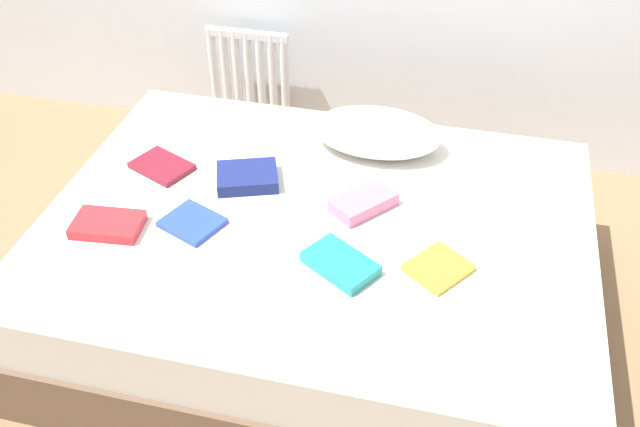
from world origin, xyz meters
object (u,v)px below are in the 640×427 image
object	(u,v)px
textbook_pink	(363,202)
bed	(317,268)
textbook_yellow	(438,268)
pillow	(377,132)
textbook_teal	(340,264)
textbook_navy	(247,177)
radiator	(249,75)
textbook_blue	(192,223)
textbook_maroon	(162,166)
textbook_red	(108,225)

from	to	relation	value
textbook_pink	bed	bearing A→B (deg)	161.89
textbook_pink	textbook_yellow	bearing A→B (deg)	-91.87
pillow	textbook_teal	xyz separation A→B (m)	(0.01, -0.73, -0.06)
textbook_pink	textbook_navy	world-z (taller)	same
bed	textbook_teal	xyz separation A→B (m)	(0.14, -0.24, 0.27)
radiator	textbook_blue	size ratio (longest dim) A/B	2.49
radiator	pillow	world-z (taller)	pillow
textbook_blue	textbook_pink	bearing A→B (deg)	45.30
radiator	textbook_navy	xyz separation A→B (m)	(0.35, -1.05, 0.15)
bed	textbook_pink	bearing A→B (deg)	32.26
textbook_maroon	textbook_blue	bearing A→B (deg)	-26.53
textbook_maroon	textbook_yellow	xyz separation A→B (m)	(1.12, -0.33, -0.00)
pillow	textbook_maroon	distance (m)	0.87
textbook_red	textbook_pink	bearing A→B (deg)	15.36
bed	textbook_teal	distance (m)	0.39
textbook_teal	textbook_navy	bearing A→B (deg)	171.48
textbook_teal	textbook_yellow	world-z (taller)	textbook_teal
textbook_red	textbook_yellow	world-z (taller)	textbook_red
radiator	textbook_teal	bearing A→B (deg)	-61.07
textbook_teal	textbook_yellow	size ratio (longest dim) A/B	1.27
textbook_teal	textbook_yellow	distance (m)	0.32
pillow	textbook_red	world-z (taller)	pillow
radiator	textbook_navy	world-z (taller)	radiator
textbook_maroon	textbook_navy	distance (m)	0.36
pillow	textbook_red	bearing A→B (deg)	-138.78
textbook_teal	textbook_maroon	distance (m)	0.90
pillow	textbook_maroon	world-z (taller)	pillow
textbook_navy	textbook_yellow	xyz separation A→B (m)	(0.77, -0.32, -0.01)
textbook_maroon	textbook_red	bearing A→B (deg)	-71.28
textbook_pink	textbook_blue	xyz separation A→B (m)	(-0.57, -0.24, -0.02)
bed	radiator	size ratio (longest dim) A/B	4.12
radiator	textbook_red	bearing A→B (deg)	-91.91
textbook_red	textbook_yellow	xyz separation A→B (m)	(1.16, 0.06, -0.01)
bed	pillow	xyz separation A→B (m)	(0.13, 0.50, 0.33)
radiator	textbook_red	distance (m)	1.44
textbook_blue	textbook_navy	xyz separation A→B (m)	(0.11, 0.29, 0.01)
bed	textbook_pink	distance (m)	0.33
textbook_yellow	radiator	bearing A→B (deg)	74.96
textbook_blue	textbook_teal	xyz separation A→B (m)	(0.56, -0.09, 0.01)
bed	textbook_blue	world-z (taller)	textbook_blue
textbook_pink	textbook_red	distance (m)	0.92
textbook_teal	textbook_navy	xyz separation A→B (m)	(-0.45, 0.38, 0.01)
textbook_maroon	textbook_navy	world-z (taller)	textbook_navy
textbook_teal	textbook_red	size ratio (longest dim) A/B	1.00
bed	pillow	size ratio (longest dim) A/B	3.81
radiator	textbook_teal	xyz separation A→B (m)	(0.79, -1.44, 0.14)
bed	textbook_teal	size ratio (longest dim) A/B	8.37
textbook_red	textbook_navy	bearing A→B (deg)	38.21
textbook_navy	textbook_yellow	bearing A→B (deg)	-42.58
textbook_teal	textbook_navy	distance (m)	0.59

